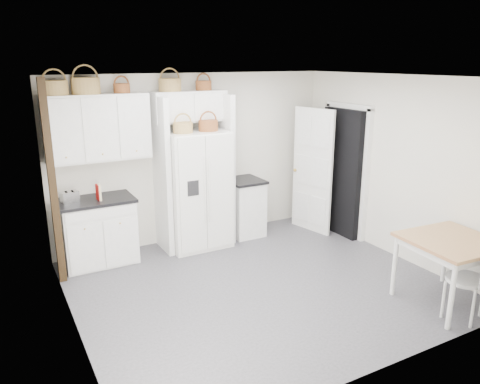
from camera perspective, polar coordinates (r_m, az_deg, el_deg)
floor at (r=6.14m, az=2.44°, el=-11.23°), size 4.50×4.50×0.00m
ceiling at (r=5.47m, az=2.76°, el=13.82°), size 4.50×4.50×0.00m
wall_back at (r=7.40m, az=-5.49°, el=4.15°), size 4.50×0.00×4.50m
wall_left at (r=4.93m, az=-20.40°, el=-2.80°), size 0.00×4.00×4.00m
wall_right at (r=7.07m, az=18.40°, el=2.85°), size 0.00×4.00×4.00m
refrigerator at (r=7.12m, az=-5.39°, el=0.31°), size 0.92×0.74×1.78m
base_cab_left at (r=6.89m, az=-16.88°, el=-4.73°), size 0.97×0.62×0.90m
base_cab_right at (r=7.66m, az=0.51°, el=-1.97°), size 0.51×0.61×0.89m
dining_table at (r=6.06m, az=24.08°, el=-8.84°), size 1.04×1.04×0.81m
windsor_chair at (r=5.79m, az=25.81°, el=-9.53°), size 0.56×0.54×0.93m
counter_left at (r=6.74m, az=-17.20°, el=-0.97°), size 1.02×0.66×0.04m
counter_right at (r=7.53m, az=0.52°, el=1.40°), size 0.55×0.65×0.04m
toaster at (r=6.64m, az=-20.04°, el=-0.59°), size 0.25×0.18×0.15m
cookbook_red at (r=6.64m, az=-16.89°, el=-0.06°), size 0.04×0.14×0.21m
cookbook_cream at (r=6.64m, az=-16.74°, el=-0.01°), size 0.05×0.15×0.22m
basket_upper_a at (r=6.56m, az=-21.64°, el=11.72°), size 0.33×0.33×0.19m
basket_upper_b at (r=6.62m, az=-18.28°, el=12.19°), size 0.37×0.37×0.22m
basket_upper_c at (r=6.73m, az=-14.22°, el=12.17°), size 0.22×0.22×0.13m
basket_bridge_a at (r=6.94m, az=-8.54°, el=12.79°), size 0.33×0.33×0.18m
basket_bridge_b at (r=7.14m, az=-4.47°, el=12.82°), size 0.24×0.24×0.14m
basket_fridge_a at (r=6.75m, az=-6.97°, el=7.80°), size 0.28×0.28×0.15m
basket_fridge_b at (r=6.91m, az=-3.88°, el=8.08°), size 0.29×0.29×0.16m
upper_cabinet at (r=6.69m, az=-17.00°, el=7.51°), size 1.40×0.34×0.90m
bridge_cabinet at (r=7.06m, az=-6.24°, el=10.34°), size 1.12×0.34×0.45m
fridge_panel_left at (r=6.93m, az=-9.48°, el=1.92°), size 0.08×0.60×2.30m
fridge_panel_right at (r=7.31m, az=-1.93°, el=2.87°), size 0.08×0.60×2.30m
trim_post at (r=6.23m, az=-21.89°, el=0.83°), size 0.09×0.09×2.60m
doorway_void at (r=7.76m, az=12.43°, el=2.32°), size 0.18×0.85×2.05m
door_slab at (r=7.79m, az=8.81°, el=2.56°), size 0.21×0.79×2.05m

